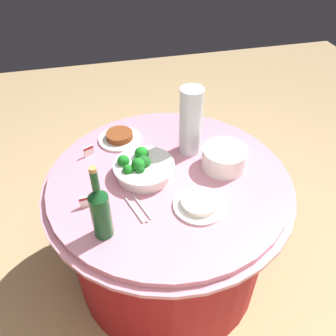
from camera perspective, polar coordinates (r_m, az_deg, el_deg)
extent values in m
plane|color=tan|center=(2.16, 0.00, -16.03)|extent=(6.00, 6.00, 0.00)
cylinder|color=maroon|center=(1.88, 0.00, -10.29)|extent=(1.01, 1.01, 0.69)
cylinder|color=pink|center=(1.62, 0.00, -2.40)|extent=(1.16, 1.16, 0.02)
cylinder|color=pink|center=(1.61, 0.00, -1.75)|extent=(1.10, 1.10, 0.03)
cylinder|color=white|center=(1.59, -3.93, -0.40)|extent=(0.26, 0.26, 0.05)
cylinder|color=white|center=(1.57, -3.98, 0.45)|extent=(0.28, 0.28, 0.01)
sphere|color=#195C1E|center=(1.56, -4.07, 0.97)|extent=(0.06, 0.06, 0.06)
sphere|color=#19631E|center=(1.53, -4.67, -0.24)|extent=(0.04, 0.04, 0.04)
sphere|color=#19701E|center=(1.57, -3.83, 0.93)|extent=(0.06, 0.06, 0.06)
sphere|color=#19761E|center=(1.58, -7.34, 1.16)|extent=(0.06, 0.06, 0.06)
sphere|color=#19721E|center=(1.54, -6.60, -0.28)|extent=(0.05, 0.05, 0.05)
sphere|color=#19741E|center=(1.56, -4.07, 1.05)|extent=(0.05, 0.05, 0.05)
sphere|color=#19801E|center=(1.60, -4.38, 2.38)|extent=(0.07, 0.07, 0.07)
sphere|color=#19741E|center=(1.54, -4.93, 0.57)|extent=(0.06, 0.06, 0.06)
cylinder|color=white|center=(1.67, 9.07, 0.46)|extent=(0.21, 0.21, 0.01)
cylinder|color=white|center=(1.66, 9.10, 0.72)|extent=(0.21, 0.21, 0.01)
cylinder|color=white|center=(1.66, 9.14, 0.99)|extent=(0.21, 0.21, 0.01)
cylinder|color=white|center=(1.65, 9.18, 1.26)|extent=(0.21, 0.21, 0.01)
cylinder|color=white|center=(1.64, 9.21, 1.52)|extent=(0.21, 0.21, 0.01)
cylinder|color=white|center=(1.64, 9.25, 1.80)|extent=(0.21, 0.21, 0.01)
cylinder|color=white|center=(1.63, 9.29, 2.07)|extent=(0.21, 0.21, 0.01)
cylinder|color=white|center=(1.62, 9.32, 2.34)|extent=(0.21, 0.21, 0.01)
cylinder|color=white|center=(1.62, 9.36, 2.62)|extent=(0.21, 0.21, 0.01)
cylinder|color=white|center=(1.61, 9.40, 2.90)|extent=(0.21, 0.21, 0.01)
cylinder|color=#13471F|center=(1.32, -10.90, -7.75)|extent=(0.07, 0.07, 0.20)
cone|color=#13471F|center=(1.23, -11.60, -4.04)|extent=(0.07, 0.07, 0.04)
cylinder|color=#13471F|center=(1.19, -11.98, -2.00)|extent=(0.03, 0.03, 0.08)
cylinder|color=#B2844C|center=(1.16, -12.30, -0.25)|extent=(0.03, 0.03, 0.02)
cylinder|color=silver|center=(1.65, 3.75, 7.65)|extent=(0.11, 0.11, 0.34)
sphere|color=#E5B26B|center=(1.72, 2.90, 3.95)|extent=(0.06, 0.06, 0.06)
sphere|color=#E5B26B|center=(1.72, 4.08, 3.74)|extent=(0.06, 0.06, 0.06)
sphere|color=#E5B26B|center=(1.74, 3.73, 4.44)|extent=(0.06, 0.06, 0.06)
sphere|color=#72C64C|center=(1.68, 3.19, 5.18)|extent=(0.06, 0.06, 0.06)
sphere|color=#72C64C|center=(1.69, 4.34, 5.39)|extent=(0.06, 0.06, 0.06)
sphere|color=#72C64C|center=(1.71, 3.39, 5.87)|extent=(0.06, 0.06, 0.06)
sphere|color=red|center=(1.65, 3.66, 6.57)|extent=(0.06, 0.06, 0.06)
sphere|color=red|center=(1.67, 4.37, 7.12)|extent=(0.06, 0.06, 0.06)
sphere|color=red|center=(1.67, 3.12, 7.22)|extent=(0.06, 0.06, 0.06)
sphere|color=#E5B26B|center=(1.62, 4.17, 8.16)|extent=(0.06, 0.06, 0.06)
sphere|color=#E5B26B|center=(1.65, 4.17, 8.84)|extent=(0.06, 0.06, 0.06)
sphere|color=#E5B26B|center=(1.64, 3.05, 8.55)|extent=(0.06, 0.06, 0.06)
sphere|color=#72C64C|center=(1.60, 4.57, 9.93)|extent=(0.06, 0.06, 0.06)
sphere|color=#72C64C|center=(1.63, 3.83, 10.50)|extent=(0.06, 0.06, 0.06)
sphere|color=#72C64C|center=(1.60, 3.25, 9.93)|extent=(0.06, 0.06, 0.06)
cylinder|color=silver|center=(1.45, -5.61, -6.90)|extent=(0.06, 0.15, 0.01)
cylinder|color=silver|center=(1.46, -4.35, -6.37)|extent=(0.06, 0.15, 0.01)
sphere|color=silver|center=(1.41, -3.46, -8.70)|extent=(0.01, 0.01, 0.01)
cylinder|color=white|center=(1.46, 5.13, -6.10)|extent=(0.22, 0.22, 0.01)
cylinder|color=white|center=(1.45, 5.17, -5.62)|extent=(0.15, 0.15, 0.02)
cylinder|color=white|center=(1.83, -7.93, 4.77)|extent=(0.22, 0.22, 0.01)
cylinder|color=brown|center=(1.82, -7.99, 5.33)|extent=(0.14, 0.14, 0.03)
cube|color=white|center=(1.48, -13.42, -5.40)|extent=(0.05, 0.01, 0.05)
cube|color=maroon|center=(1.47, -13.52, -4.93)|extent=(0.05, 0.01, 0.01)
cube|color=white|center=(1.74, -12.91, 2.74)|extent=(0.05, 0.03, 0.05)
cube|color=maroon|center=(1.73, -12.99, 3.20)|extent=(0.05, 0.03, 0.01)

